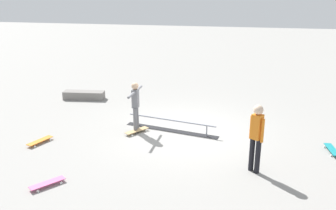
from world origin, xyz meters
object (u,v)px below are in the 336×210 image
grind_rail (171,126)px  bystander_orange_shirt (256,135)px  skateboard_main (137,131)px  loose_skateboard_teal (332,150)px  skater_main (136,104)px  skate_ledge (84,95)px  loose_skateboard_pink (47,183)px  loose_skateboard_orange (40,141)px

grind_rail → bystander_orange_shirt: size_ratio=1.77×
skateboard_main → loose_skateboard_teal: (-5.58, 0.26, 0.00)m
bystander_orange_shirt → skateboard_main: bearing=8.6°
skater_main → loose_skateboard_teal: 5.69m
skateboard_main → loose_skateboard_teal: size_ratio=0.93×
loose_skateboard_teal → skate_ledge: bearing=-117.9°
loose_skateboard_pink → skater_main: bearing=20.8°
grind_rail → skater_main: 1.32m
loose_skateboard_pink → skateboard_main: bearing=19.7°
skate_ledge → bystander_orange_shirt: bystander_orange_shirt is taller
skateboard_main → bystander_orange_shirt: size_ratio=0.45×
loose_skateboard_pink → loose_skateboard_teal: bearing=-27.0°
bystander_orange_shirt → loose_skateboard_pink: bearing=55.3°
skate_ledge → skateboard_main: bearing=135.5°
bystander_orange_shirt → loose_skateboard_orange: 6.06m
grind_rail → loose_skateboard_orange: size_ratio=3.69×
loose_skateboard_orange → loose_skateboard_teal: bearing=118.0°
loose_skateboard_orange → skate_ledge: bearing=-152.5°
skate_ledge → bystander_orange_shirt: (-6.48, 4.75, 0.80)m
bystander_orange_shirt → loose_skateboard_teal: bearing=-108.3°
grind_rail → skater_main: (1.04, 0.30, 0.75)m
grind_rail → skate_ledge: 4.77m
skater_main → bystander_orange_shirt: size_ratio=0.92×
bystander_orange_shirt → loose_skateboard_teal: 2.76m
skate_ledge → loose_skateboard_orange: size_ratio=1.95×
skateboard_main → loose_skateboard_pink: size_ratio=1.01×
skateboard_main → loose_skateboard_pink: bearing=-162.3°
skateboard_main → skater_main: bearing=59.4°
skate_ledge → loose_skateboard_teal: skate_ledge is taller
grind_rail → loose_skateboard_orange: grind_rail is taller
skateboard_main → loose_skateboard_teal: bearing=-56.9°
grind_rail → loose_skateboard_pink: size_ratio=4.01×
grind_rail → skate_ledge: size_ratio=1.89×
skate_ledge → loose_skateboard_pink: bearing=106.6°
skateboard_main → loose_skateboard_pink: (1.12, 3.41, 0.00)m
skate_ledge → bystander_orange_shirt: bearing=143.7°
loose_skateboard_teal → loose_skateboard_pink: 7.40m
grind_rail → loose_skateboard_teal: 4.63m
grind_rail → loose_skateboard_teal: bearing=-176.1°
loose_skateboard_orange → loose_skateboard_pink: bearing=54.1°
grind_rail → skateboard_main: (1.00, 0.39, -0.09)m
grind_rail → loose_skateboard_teal: (-4.58, 0.66, -0.09)m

